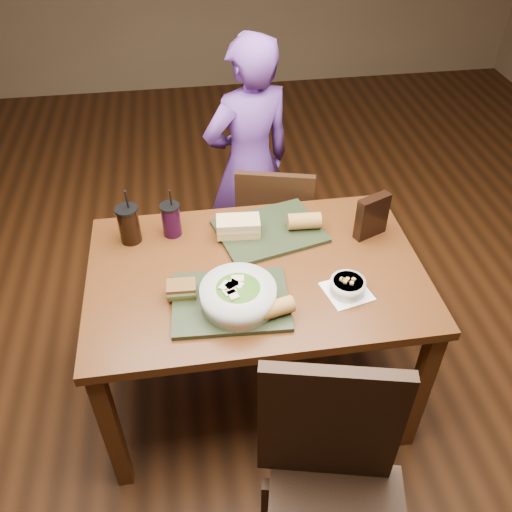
# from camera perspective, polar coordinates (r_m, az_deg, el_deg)

# --- Properties ---
(ground) EXTENTS (6.00, 6.00, 0.00)m
(ground) POSITION_cam_1_polar(r_m,az_deg,el_deg) (2.67, 0.00, -13.46)
(ground) COLOR #381C0B
(ground) RESTS_ON ground
(dining_table) EXTENTS (1.30, 0.85, 0.75)m
(dining_table) POSITION_cam_1_polar(r_m,az_deg,el_deg) (2.17, 0.00, -3.22)
(dining_table) COLOR #4F280F
(dining_table) RESTS_ON ground
(chair_near) EXTENTS (0.51, 0.52, 0.99)m
(chair_near) POSITION_cam_1_polar(r_m,az_deg,el_deg) (1.81, 8.07, -22.97)
(chair_near) COLOR black
(chair_near) RESTS_ON ground
(chair_far) EXTENTS (0.45, 0.45, 0.85)m
(chair_far) POSITION_cam_1_polar(r_m,az_deg,el_deg) (2.76, 1.51, 2.93)
(chair_far) COLOR black
(chair_far) RESTS_ON ground
(diner) EXTENTS (0.58, 0.48, 1.36)m
(diner) POSITION_cam_1_polar(r_m,az_deg,el_deg) (2.87, -0.72, 9.59)
(diner) COLOR #5D3086
(diner) RESTS_ON ground
(tray_near) EXTENTS (0.44, 0.34, 0.02)m
(tray_near) POSITION_cam_1_polar(r_m,az_deg,el_deg) (1.97, -2.69, -4.80)
(tray_near) COLOR black
(tray_near) RESTS_ON dining_table
(tray_far) EXTENTS (0.49, 0.41, 0.02)m
(tray_far) POSITION_cam_1_polar(r_m,az_deg,el_deg) (2.28, 1.42, 2.64)
(tray_far) COLOR black
(tray_far) RESTS_ON dining_table
(salad_bowl) EXTENTS (0.27, 0.27, 0.09)m
(salad_bowl) POSITION_cam_1_polar(r_m,az_deg,el_deg) (1.92, -1.89, -4.08)
(salad_bowl) COLOR silver
(salad_bowl) RESTS_ON tray_near
(soup_bowl) EXTENTS (0.19, 0.19, 0.06)m
(soup_bowl) POSITION_cam_1_polar(r_m,az_deg,el_deg) (2.02, 9.62, -3.13)
(soup_bowl) COLOR white
(soup_bowl) RESTS_ON dining_table
(sandwich_near) EXTENTS (0.11, 0.08, 0.05)m
(sandwich_near) POSITION_cam_1_polar(r_m,az_deg,el_deg) (1.98, -7.85, -3.48)
(sandwich_near) COLOR #593819
(sandwich_near) RESTS_ON tray_near
(sandwich_far) EXTENTS (0.18, 0.11, 0.07)m
(sandwich_far) POSITION_cam_1_polar(r_m,az_deg,el_deg) (2.23, -1.88, 3.14)
(sandwich_far) COLOR tan
(sandwich_far) RESTS_ON tray_far
(baguette_near) EXTENTS (0.13, 0.09, 0.06)m
(baguette_near) POSITION_cam_1_polar(r_m,az_deg,el_deg) (1.89, 2.15, -5.49)
(baguette_near) COLOR #AD7533
(baguette_near) RESTS_ON tray_near
(baguette_far) EXTENTS (0.14, 0.08, 0.07)m
(baguette_far) POSITION_cam_1_polar(r_m,az_deg,el_deg) (2.27, 5.09, 3.69)
(baguette_far) COLOR #AD7533
(baguette_far) RESTS_ON tray_far
(cup_cola) EXTENTS (0.09, 0.09, 0.25)m
(cup_cola) POSITION_cam_1_polar(r_m,az_deg,el_deg) (2.25, -13.23, 3.27)
(cup_cola) COLOR black
(cup_cola) RESTS_ON dining_table
(cup_berry) EXTENTS (0.08, 0.08, 0.22)m
(cup_berry) POSITION_cam_1_polar(r_m,az_deg,el_deg) (2.26, -8.92, 3.81)
(cup_berry) COLOR black
(cup_berry) RESTS_ON dining_table
(chip_bag) EXTENTS (0.15, 0.10, 0.19)m
(chip_bag) POSITION_cam_1_polar(r_m,az_deg,el_deg) (2.27, 12.11, 4.11)
(chip_bag) COLOR black
(chip_bag) RESTS_ON dining_table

